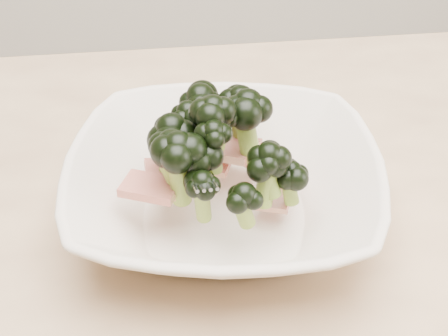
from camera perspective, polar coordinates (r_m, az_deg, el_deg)
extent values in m
cube|color=tan|center=(0.49, 6.26, -10.96)|extent=(1.20, 0.80, 0.04)
imported|color=beige|center=(0.50, 0.00, -1.79)|extent=(0.28, 0.28, 0.06)
cylinder|color=olive|center=(0.47, -2.22, -0.50)|extent=(0.01, 0.02, 0.03)
ellipsoid|color=black|center=(0.45, -2.27, 1.47)|extent=(0.03, 0.03, 0.03)
cylinder|color=olive|center=(0.48, -1.00, 3.49)|extent=(0.02, 0.02, 0.03)
ellipsoid|color=black|center=(0.47, -1.02, 5.51)|extent=(0.03, 0.03, 0.03)
cylinder|color=olive|center=(0.49, -0.39, 3.19)|extent=(0.02, 0.01, 0.03)
ellipsoid|color=black|center=(0.48, -0.39, 5.08)|extent=(0.03, 0.03, 0.02)
cylinder|color=olive|center=(0.51, -3.22, 2.74)|extent=(0.02, 0.01, 0.04)
ellipsoid|color=black|center=(0.50, -3.32, 5.13)|extent=(0.03, 0.03, 0.03)
cylinder|color=olive|center=(0.45, -1.95, -3.39)|extent=(0.01, 0.02, 0.04)
ellipsoid|color=black|center=(0.44, -2.01, -1.28)|extent=(0.03, 0.03, 0.02)
cylinder|color=olive|center=(0.54, -2.68, 2.63)|extent=(0.03, 0.02, 0.04)
ellipsoid|color=black|center=(0.53, -2.75, 4.85)|extent=(0.04, 0.04, 0.03)
cylinder|color=olive|center=(0.46, 1.82, -4.12)|extent=(0.02, 0.02, 0.03)
ellipsoid|color=black|center=(0.45, 1.86, -2.45)|extent=(0.03, 0.03, 0.03)
cylinder|color=olive|center=(0.47, -4.65, -0.51)|extent=(0.03, 0.02, 0.05)
ellipsoid|color=black|center=(0.45, -4.81, 2.21)|extent=(0.04, 0.04, 0.03)
cylinder|color=olive|center=(0.54, 1.50, 3.77)|extent=(0.02, 0.02, 0.05)
ellipsoid|color=black|center=(0.52, 1.55, 6.36)|extent=(0.04, 0.04, 0.03)
cylinder|color=olive|center=(0.50, -4.44, 0.94)|extent=(0.02, 0.02, 0.04)
ellipsoid|color=black|center=(0.48, -4.56, 3.18)|extent=(0.04, 0.04, 0.03)
cylinder|color=olive|center=(0.51, 2.12, 3.06)|extent=(0.02, 0.02, 0.05)
ellipsoid|color=black|center=(0.49, 2.20, 5.90)|extent=(0.04, 0.04, 0.03)
cylinder|color=olive|center=(0.46, -0.93, 1.19)|extent=(0.01, 0.02, 0.04)
ellipsoid|color=black|center=(0.45, -0.96, 3.40)|extent=(0.03, 0.03, 0.02)
cylinder|color=olive|center=(0.54, -2.09, 3.32)|extent=(0.02, 0.02, 0.06)
ellipsoid|color=black|center=(0.52, -2.17, 6.46)|extent=(0.04, 0.04, 0.03)
cylinder|color=olive|center=(0.46, -4.06, -1.07)|extent=(0.02, 0.03, 0.05)
ellipsoid|color=black|center=(0.45, -4.21, 1.97)|extent=(0.04, 0.04, 0.03)
cylinder|color=olive|center=(0.47, 4.05, -0.90)|extent=(0.02, 0.02, 0.04)
ellipsoid|color=black|center=(0.45, 4.16, 1.21)|extent=(0.03, 0.03, 0.03)
cylinder|color=olive|center=(0.47, 3.80, -1.62)|extent=(0.02, 0.02, 0.04)
ellipsoid|color=black|center=(0.46, 3.91, 0.63)|extent=(0.03, 0.03, 0.03)
cylinder|color=olive|center=(0.48, 6.01, -1.94)|extent=(0.02, 0.01, 0.03)
ellipsoid|color=black|center=(0.47, 6.13, -0.30)|extent=(0.03, 0.03, 0.02)
cylinder|color=olive|center=(0.49, -4.68, 1.15)|extent=(0.03, 0.02, 0.04)
ellipsoid|color=black|center=(0.48, -4.82, 3.62)|extent=(0.04, 0.04, 0.03)
cube|color=maroon|center=(0.54, 1.15, 1.76)|extent=(0.06, 0.06, 0.03)
cube|color=maroon|center=(0.49, -5.49, -0.97)|extent=(0.03, 0.06, 0.01)
cube|color=maroon|center=(0.53, 1.35, 1.69)|extent=(0.04, 0.05, 0.01)
cube|color=maroon|center=(0.47, -6.74, -1.76)|extent=(0.05, 0.04, 0.01)
cube|color=maroon|center=(0.54, -0.80, 1.08)|extent=(0.04, 0.05, 0.01)
cube|color=maroon|center=(0.51, 4.77, -1.73)|extent=(0.04, 0.05, 0.02)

